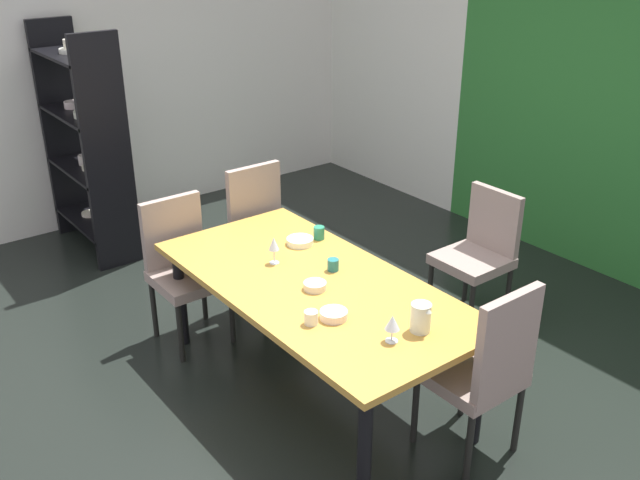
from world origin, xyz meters
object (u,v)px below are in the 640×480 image
(dining_table, at_px, (314,293))
(cup_corner, at_px, (319,233))
(chair_right_far, at_px, (485,367))
(wine_glass_right, at_px, (392,323))
(chair_left_far, at_px, (264,235))
(cup_near_shelf, at_px, (333,265))
(cup_south, at_px, (311,318))
(pitcher_left, at_px, (421,317))
(wine_glass_west, at_px, (274,245))
(serving_bowl_near_window, at_px, (334,314))
(serving_bowl_center, at_px, (300,241))
(chair_left_near, at_px, (183,263))
(chair_head_far, at_px, (480,249))
(serving_bowl_front, at_px, (315,286))
(display_shelf, at_px, (85,140))

(dining_table, bearing_deg, cup_corner, 139.56)
(chair_right_far, relative_size, wine_glass_right, 7.01)
(chair_left_far, relative_size, cup_corner, 12.62)
(cup_corner, bearing_deg, wine_glass_right, -21.00)
(dining_table, relative_size, cup_corner, 24.65)
(cup_near_shelf, relative_size, cup_south, 0.99)
(cup_corner, height_order, pitcher_left, pitcher_left)
(cup_near_shelf, bearing_deg, wine_glass_west, -142.56)
(chair_right_far, xyz_separation_m, serving_bowl_near_window, (-0.62, -0.48, 0.19))
(chair_left_far, xyz_separation_m, serving_bowl_center, (0.55, -0.09, 0.18))
(chair_right_far, distance_m, pitcher_left, 0.41)
(chair_left_near, height_order, serving_bowl_center, chair_left_near)
(chair_left_far, distance_m, serving_bowl_center, 0.58)
(chair_left_near, bearing_deg, chair_right_far, 107.80)
(chair_left_far, xyz_separation_m, chair_left_near, (0.01, -0.64, -0.03))
(serving_bowl_near_window, distance_m, cup_south, 0.13)
(wine_glass_west, bearing_deg, chair_head_far, 76.18)
(chair_head_far, bearing_deg, chair_right_far, 131.71)
(chair_left_far, xyz_separation_m, wine_glass_west, (0.67, -0.36, 0.28))
(dining_table, bearing_deg, serving_bowl_near_window, -22.03)
(chair_left_far, bearing_deg, serving_bowl_front, 71.18)
(wine_glass_west, distance_m, pitcher_left, 1.09)
(wine_glass_right, height_order, pitcher_left, pitcher_left)
(serving_bowl_center, bearing_deg, display_shelf, -167.83)
(serving_bowl_center, distance_m, serving_bowl_front, 0.60)
(dining_table, relative_size, display_shelf, 1.10)
(cup_south, bearing_deg, serving_bowl_center, 147.29)
(chair_left_far, xyz_separation_m, display_shelf, (-1.74, -0.58, 0.38))
(dining_table, xyz_separation_m, wine_glass_west, (-0.33, -0.04, 0.19))
(dining_table, distance_m, serving_bowl_center, 0.52)
(wine_glass_right, bearing_deg, display_shelf, -176.88)
(display_shelf, relative_size, wine_glass_right, 12.77)
(display_shelf, bearing_deg, chair_head_far, 31.12)
(chair_head_far, height_order, pitcher_left, chair_head_far)
(chair_right_far, relative_size, cup_near_shelf, 14.41)
(chair_head_far, bearing_deg, cup_corner, 65.42)
(wine_glass_west, height_order, cup_corner, wine_glass_west)
(dining_table, height_order, chair_left_near, chair_left_near)
(display_shelf, distance_m, wine_glass_right, 3.48)
(wine_glass_right, xyz_separation_m, wine_glass_west, (-1.06, 0.03, 0.02))
(display_shelf, distance_m, cup_south, 3.11)
(display_shelf, height_order, serving_bowl_front, display_shelf)
(pitcher_left, bearing_deg, wine_glass_right, -95.38)
(cup_corner, bearing_deg, serving_bowl_center, -92.96)
(cup_near_shelf, bearing_deg, serving_bowl_near_window, -37.81)
(chair_left_far, height_order, display_shelf, display_shelf)
(cup_corner, bearing_deg, chair_head_far, 65.42)
(dining_table, height_order, chair_left_far, chair_left_far)
(serving_bowl_front, height_order, cup_near_shelf, cup_near_shelf)
(display_shelf, xyz_separation_m, cup_corner, (2.30, 0.64, -0.18))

